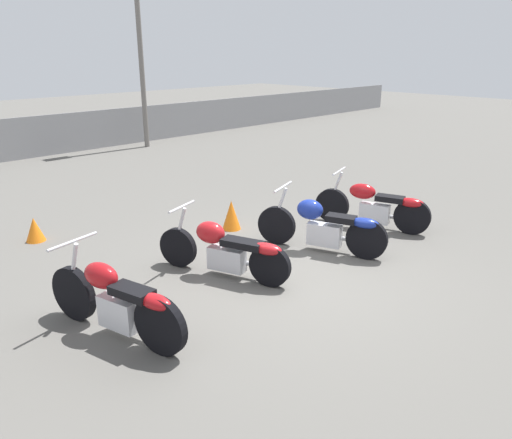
{
  "coord_description": "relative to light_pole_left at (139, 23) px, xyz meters",
  "views": [
    {
      "loc": [
        -5.06,
        -4.26,
        3.1
      ],
      "look_at": [
        0.0,
        0.78,
        0.65
      ],
      "focal_mm": 35.0,
      "sensor_mm": 36.0,
      "label": 1
    }
  ],
  "objects": [
    {
      "name": "motorcycle_slot_3",
      "position": [
        -1.61,
        -9.76,
        -3.45
      ],
      "size": [
        0.88,
        2.04,
        1.0
      ],
      "rotation": [
        0.0,
        0.0,
        0.31
      ],
      "color": "black",
      "rests_on": "ground_plane"
    },
    {
      "name": "ground_plane",
      "position": [
        -4.12,
        -10.05,
        -3.86
      ],
      "size": [
        60.0,
        60.0,
        0.0
      ],
      "primitive_type": "plane",
      "color": "#5B5954"
    },
    {
      "name": "fence_back",
      "position": [
        -4.12,
        0.87,
        -3.25
      ],
      "size": [
        40.0,
        0.04,
        1.22
      ],
      "color": "gray",
      "rests_on": "ground_plane"
    },
    {
      "name": "traffic_cone_far",
      "position": [
        -6.22,
        -6.06,
        -3.65
      ],
      "size": [
        0.32,
        0.32,
        0.41
      ],
      "color": "orange",
      "rests_on": "ground_plane"
    },
    {
      "name": "motorcycle_slot_0",
      "position": [
        -6.77,
        -9.71,
        -3.42
      ],
      "size": [
        0.75,
        2.02,
        1.04
      ],
      "rotation": [
        0.0,
        0.0,
        0.22
      ],
      "color": "black",
      "rests_on": "ground_plane"
    },
    {
      "name": "light_pole_left",
      "position": [
        0.0,
        0.0,
        0.0
      ],
      "size": [
        0.7,
        0.35,
        6.41
      ],
      "color": "slate",
      "rests_on": "ground_plane"
    },
    {
      "name": "motorcycle_slot_1",
      "position": [
        -4.86,
        -9.38,
        -3.45
      ],
      "size": [
        0.9,
        2.02,
        0.97
      ],
      "rotation": [
        0.0,
        0.0,
        0.33
      ],
      "color": "black",
      "rests_on": "ground_plane"
    },
    {
      "name": "motorcycle_slot_2",
      "position": [
        -3.14,
        -9.79,
        -3.43
      ],
      "size": [
        0.97,
        2.06,
        1.01
      ],
      "rotation": [
        0.0,
        0.0,
        0.34
      ],
      "color": "black",
      "rests_on": "ground_plane"
    },
    {
      "name": "traffic_cone_near",
      "position": [
        -3.46,
        -7.98,
        -3.59
      ],
      "size": [
        0.34,
        0.34,
        0.53
      ],
      "color": "orange",
      "rests_on": "ground_plane"
    }
  ]
}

